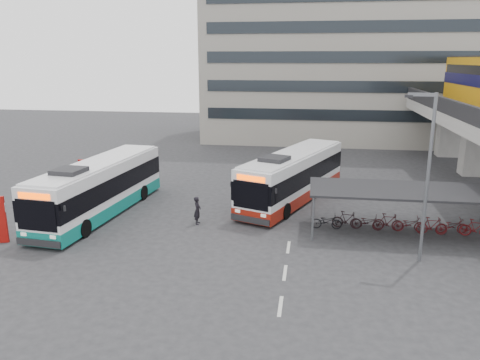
# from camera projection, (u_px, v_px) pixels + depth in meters

# --- Properties ---
(ground) EXTENTS (120.00, 120.00, 0.00)m
(ground) POSITION_uv_depth(u_px,v_px,m) (241.00, 245.00, 24.47)
(ground) COLOR #28282B
(ground) RESTS_ON ground
(bike_shelter) EXTENTS (10.00, 4.00, 2.54)m
(bike_shelter) POSITION_uv_depth(u_px,v_px,m) (400.00, 211.00, 25.76)
(bike_shelter) COLOR #595B60
(bike_shelter) RESTS_ON ground
(office_block) EXTENTS (30.00, 15.00, 25.00)m
(office_block) POSITION_uv_depth(u_px,v_px,m) (337.00, 32.00, 54.89)
(office_block) COLOR gray
(office_block) RESTS_ON ground
(road_markings) EXTENTS (0.15, 7.60, 0.01)m
(road_markings) POSITION_uv_depth(u_px,v_px,m) (285.00, 273.00, 21.23)
(road_markings) COLOR beige
(road_markings) RESTS_ON ground
(bus_main) EXTENTS (6.85, 12.25, 3.59)m
(bus_main) POSITION_uv_depth(u_px,v_px,m) (293.00, 177.00, 31.77)
(bus_main) COLOR white
(bus_main) RESTS_ON ground
(bus_teal) EXTENTS (3.74, 12.31, 3.58)m
(bus_teal) POSITION_uv_depth(u_px,v_px,m) (100.00, 188.00, 28.97)
(bus_teal) COLOR white
(bus_teal) RESTS_ON ground
(pedestrian) EXTENTS (0.41, 0.61, 1.66)m
(pedestrian) POSITION_uv_depth(u_px,v_px,m) (197.00, 210.00, 27.34)
(pedestrian) COLOR black
(pedestrian) RESTS_ON ground
(lamp_post) EXTENTS (1.41, 0.29, 7.99)m
(lamp_post) POSITION_uv_depth(u_px,v_px,m) (426.00, 169.00, 21.37)
(lamp_post) COLOR #595B60
(lamp_post) RESTS_ON ground
(sign_totem_south) EXTENTS (0.54, 0.31, 2.53)m
(sign_totem_south) POSITION_uv_depth(u_px,v_px,m) (1.00, 219.00, 24.45)
(sign_totem_south) COLOR #9A0D09
(sign_totem_south) RESTS_ON ground
(sign_totem_mid) EXTENTS (0.49, 0.26, 2.29)m
(sign_totem_mid) POSITION_uv_depth(u_px,v_px,m) (39.00, 203.00, 27.48)
(sign_totem_mid) COLOR #9A0D09
(sign_totem_mid) RESTS_ON ground
(sign_totem_north) EXTENTS (0.49, 0.25, 2.27)m
(sign_totem_north) POSITION_uv_depth(u_px,v_px,m) (82.00, 174.00, 34.49)
(sign_totem_north) COLOR #9A0D09
(sign_totem_north) RESTS_ON ground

